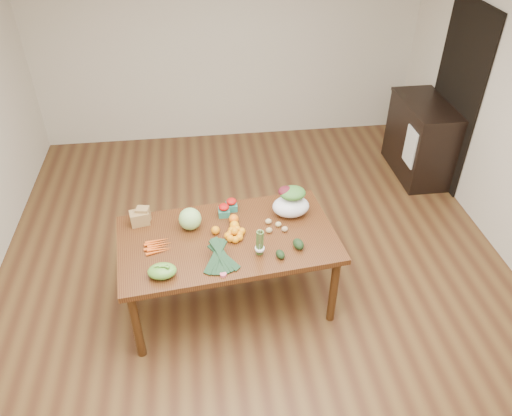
{
  "coord_description": "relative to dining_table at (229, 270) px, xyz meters",
  "views": [
    {
      "loc": [
        -0.45,
        -3.36,
        3.41
      ],
      "look_at": [
        -0.01,
        0.0,
        0.89
      ],
      "focal_mm": 35.0,
      "sensor_mm": 36.0,
      "label": 1
    }
  ],
  "objects": [
    {
      "name": "floor",
      "position": [
        0.28,
        0.19,
        -0.38
      ],
      "size": [
        6.0,
        6.0,
        0.0
      ],
      "primitive_type": "plane",
      "color": "brown",
      "rests_on": "ground"
    },
    {
      "name": "room_walls",
      "position": [
        0.28,
        0.19,
        0.97
      ],
      "size": [
        5.02,
        6.02,
        2.7
      ],
      "color": "beige",
      "rests_on": "floor"
    },
    {
      "name": "dining_table",
      "position": [
        0.0,
        0.0,
        0.0
      ],
      "size": [
        1.89,
        1.18,
        0.75
      ],
      "primitive_type": "cube",
      "rotation": [
        0.0,
        0.0,
        0.1
      ],
      "color": "#542F13",
      "rests_on": "floor"
    },
    {
      "name": "doorway_dark",
      "position": [
        2.76,
        1.79,
        0.68
      ],
      "size": [
        0.02,
        1.0,
        2.1
      ],
      "primitive_type": "cube",
      "color": "black",
      "rests_on": "floor"
    },
    {
      "name": "cabinet",
      "position": [
        2.5,
        1.89,
        0.1
      ],
      "size": [
        0.52,
        1.02,
        0.94
      ],
      "primitive_type": "cube",
      "color": "black",
      "rests_on": "floor"
    },
    {
      "name": "dish_towel",
      "position": [
        2.24,
        1.59,
        0.18
      ],
      "size": [
        0.02,
        0.28,
        0.45
      ],
      "primitive_type": "cube",
      "color": "white",
      "rests_on": "cabinet"
    },
    {
      "name": "paper_bag",
      "position": [
        -0.73,
        0.28,
        0.45
      ],
      "size": [
        0.22,
        0.19,
        0.15
      ],
      "primitive_type": null,
      "rotation": [
        0.0,
        0.0,
        0.1
      ],
      "color": "#9B7B45",
      "rests_on": "dining_table"
    },
    {
      "name": "cabbage",
      "position": [
        -0.3,
        0.17,
        0.47
      ],
      "size": [
        0.19,
        0.19,
        0.19
      ],
      "primitive_type": "sphere",
      "color": "#A5D379",
      "rests_on": "dining_table"
    },
    {
      "name": "strawberry_basket_a",
      "position": [
        -0.0,
        0.31,
        0.42
      ],
      "size": [
        0.11,
        0.11,
        0.09
      ],
      "primitive_type": null,
      "rotation": [
        0.0,
        0.0,
        0.1
      ],
      "color": "red",
      "rests_on": "dining_table"
    },
    {
      "name": "strawberry_basket_b",
      "position": [
        0.07,
        0.38,
        0.42
      ],
      "size": [
        0.11,
        0.11,
        0.09
      ],
      "primitive_type": null,
      "rotation": [
        0.0,
        0.0,
        0.1
      ],
      "color": "red",
      "rests_on": "dining_table"
    },
    {
      "name": "orange_a",
      "position": [
        -0.09,
        0.06,
        0.41
      ],
      "size": [
        0.07,
        0.07,
        0.07
      ],
      "primitive_type": "sphere",
      "color": "orange",
      "rests_on": "dining_table"
    },
    {
      "name": "orange_b",
      "position": [
        0.07,
        0.19,
        0.42
      ],
      "size": [
        0.08,
        0.08,
        0.08
      ],
      "primitive_type": "sphere",
      "color": "orange",
      "rests_on": "dining_table"
    },
    {
      "name": "orange_c",
      "position": [
        0.07,
        0.1,
        0.41
      ],
      "size": [
        0.08,
        0.08,
        0.08
      ],
      "primitive_type": "sphere",
      "color": "#FFAA0F",
      "rests_on": "dining_table"
    },
    {
      "name": "mandarin_cluster",
      "position": [
        0.06,
        -0.01,
        0.42
      ],
      "size": [
        0.2,
        0.2,
        0.1
      ],
      "primitive_type": null,
      "rotation": [
        0.0,
        0.0,
        0.1
      ],
      "color": "orange",
      "rests_on": "dining_table"
    },
    {
      "name": "carrots",
      "position": [
        -0.57,
        -0.05,
        0.39
      ],
      "size": [
        0.24,
        0.21,
        0.03
      ],
      "primitive_type": null,
      "rotation": [
        0.0,
        0.0,
        0.1
      ],
      "color": "#FF5E15",
      "rests_on": "dining_table"
    },
    {
      "name": "snap_pea_bag",
      "position": [
        -0.52,
        -0.39,
        0.42
      ],
      "size": [
        0.22,
        0.17,
        0.1
      ],
      "primitive_type": "ellipsoid",
      "color": "#68A337",
      "rests_on": "dining_table"
    },
    {
      "name": "kale_bunch",
      "position": [
        -0.08,
        -0.34,
        0.45
      ],
      "size": [
        0.36,
        0.43,
        0.16
      ],
      "primitive_type": null,
      "rotation": [
        0.0,
        0.0,
        0.1
      ],
      "color": "black",
      "rests_on": "dining_table"
    },
    {
      "name": "asparagus_bundle",
      "position": [
        0.24,
        -0.25,
        0.5
      ],
      "size": [
        0.09,
        0.12,
        0.26
      ],
      "primitive_type": null,
      "rotation": [
        0.15,
        0.0,
        0.1
      ],
      "color": "#507E3A",
      "rests_on": "dining_table"
    },
    {
      "name": "potato_a",
      "position": [
        0.27,
        0.02,
        0.39
      ],
      "size": [
        0.05,
        0.04,
        0.04
      ],
      "primitive_type": "ellipsoid",
      "color": "tan",
      "rests_on": "dining_table"
    },
    {
      "name": "potato_b",
      "position": [
        0.35,
        0.02,
        0.4
      ],
      "size": [
        0.06,
        0.05,
        0.05
      ],
      "primitive_type": "ellipsoid",
      "color": "tan",
      "rests_on": "dining_table"
    },
    {
      "name": "potato_c",
      "position": [
        0.44,
        0.09,
        0.4
      ],
      "size": [
        0.05,
        0.05,
        0.04
      ],
      "primitive_type": "ellipsoid",
      "color": "#C7BB73",
      "rests_on": "dining_table"
    },
    {
      "name": "potato_d",
      "position": [
        0.36,
        0.14,
        0.4
      ],
      "size": [
        0.06,
        0.05,
        0.05
      ],
      "primitive_type": "ellipsoid",
      "color": "#D3B379",
      "rests_on": "dining_table"
    },
    {
      "name": "potato_e",
      "position": [
        0.49,
        0.02,
        0.4
      ],
      "size": [
        0.06,
        0.05,
        0.05
      ],
      "primitive_type": "ellipsoid",
      "color": "tan",
      "rests_on": "dining_table"
    },
    {
      "name": "avocado_a",
      "position": [
        0.39,
        -0.3,
        0.41
      ],
      "size": [
        0.09,
        0.11,
        0.06
      ],
      "primitive_type": "ellipsoid",
      "rotation": [
        0.0,
        0.0,
        0.3
      ],
      "color": "black",
      "rests_on": "dining_table"
    },
    {
      "name": "avocado_b",
      "position": [
        0.56,
        -0.2,
        0.41
      ],
      "size": [
        0.11,
        0.14,
        0.08
      ],
      "primitive_type": "ellipsoid",
      "rotation": [
        0.0,
        0.0,
        0.3
      ],
      "color": "black",
      "rests_on": "dining_table"
    },
    {
      "name": "salad_bag",
      "position": [
        0.58,
        0.24,
        0.5
      ],
      "size": [
        0.35,
        0.28,
        0.25
      ],
      "primitive_type": null,
      "rotation": [
        0.0,
        0.0,
        0.1
      ],
      "color": "white",
      "rests_on": "dining_table"
    }
  ]
}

